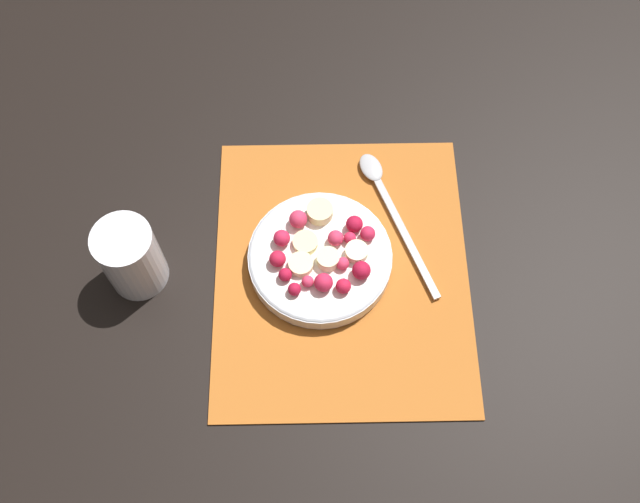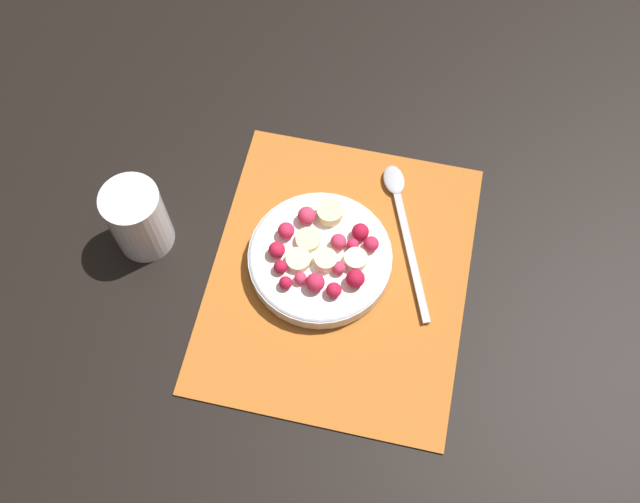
# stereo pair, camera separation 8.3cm
# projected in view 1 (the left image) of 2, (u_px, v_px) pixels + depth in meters

# --- Properties ---
(ground_plane) EXTENTS (3.00, 3.00, 0.00)m
(ground_plane) POSITION_uv_depth(u_px,v_px,m) (342.00, 272.00, 0.86)
(ground_plane) COLOR black
(placemat) EXTENTS (0.36, 0.30, 0.01)m
(placemat) POSITION_uv_depth(u_px,v_px,m) (342.00, 271.00, 0.85)
(placemat) COLOR #B26023
(placemat) RESTS_ON ground_plane
(fruit_bowl) EXTENTS (0.17, 0.17, 0.04)m
(fruit_bowl) POSITION_uv_depth(u_px,v_px,m) (320.00, 257.00, 0.84)
(fruit_bowl) COLOR silver
(fruit_bowl) RESTS_ON placemat
(spoon) EXTENTS (0.21, 0.09, 0.01)m
(spoon) POSITION_uv_depth(u_px,v_px,m) (385.00, 195.00, 0.89)
(spoon) COLOR #B2B2B7
(spoon) RESTS_ON placemat
(drinking_glass) EXTENTS (0.07, 0.07, 0.10)m
(drinking_glass) POSITION_uv_depth(u_px,v_px,m) (131.00, 260.00, 0.81)
(drinking_glass) COLOR white
(drinking_glass) RESTS_ON ground_plane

